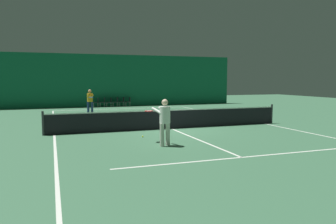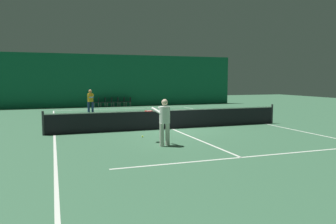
# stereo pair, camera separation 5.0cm
# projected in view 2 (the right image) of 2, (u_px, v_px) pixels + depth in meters

# --- Properties ---
(ground_plane) EXTENTS (60.00, 60.00, 0.00)m
(ground_plane) POSITION_uv_depth(u_px,v_px,m) (171.00, 129.00, 16.25)
(ground_plane) COLOR #386647
(backdrop_curtain) EXTENTS (23.00, 0.12, 4.69)m
(backdrop_curtain) POSITION_uv_depth(u_px,v_px,m) (116.00, 81.00, 29.86)
(backdrop_curtain) COLOR #146042
(backdrop_curtain) RESTS_ON ground
(court_line_baseline_far) EXTENTS (11.00, 0.10, 0.00)m
(court_line_baseline_far) POSITION_uv_depth(u_px,v_px,m) (123.00, 109.00, 27.42)
(court_line_baseline_far) COLOR silver
(court_line_baseline_far) RESTS_ON ground
(court_line_service_far) EXTENTS (8.25, 0.10, 0.00)m
(court_line_service_far) POSITION_uv_depth(u_px,v_px,m) (139.00, 115.00, 22.26)
(court_line_service_far) COLOR silver
(court_line_service_far) RESTS_ON ground
(court_line_service_near) EXTENTS (8.25, 0.10, 0.00)m
(court_line_service_near) POSITION_uv_depth(u_px,v_px,m) (241.00, 157.00, 10.24)
(court_line_service_near) COLOR silver
(court_line_service_near) RESTS_ON ground
(court_line_sideline_left) EXTENTS (0.10, 23.80, 0.00)m
(court_line_sideline_left) POSITION_uv_depth(u_px,v_px,m) (54.00, 135.00, 14.43)
(court_line_sideline_left) COLOR silver
(court_line_sideline_left) RESTS_ON ground
(court_line_sideline_right) EXTENTS (0.10, 23.80, 0.00)m
(court_line_sideline_right) POSITION_uv_depth(u_px,v_px,m) (265.00, 124.00, 18.07)
(court_line_sideline_right) COLOR silver
(court_line_sideline_right) RESTS_ON ground
(court_line_centre) EXTENTS (0.10, 12.80, 0.00)m
(court_line_centre) POSITION_uv_depth(u_px,v_px,m) (171.00, 129.00, 16.25)
(court_line_centre) COLOR silver
(court_line_centre) RESTS_ON ground
(tennis_net) EXTENTS (12.00, 0.10, 1.07)m
(tennis_net) POSITION_uv_depth(u_px,v_px,m) (171.00, 119.00, 16.20)
(tennis_net) COLOR black
(tennis_net) RESTS_ON ground
(player_near) EXTENTS (0.79, 1.42, 1.72)m
(player_near) POSITION_uv_depth(u_px,v_px,m) (164.00, 119.00, 11.97)
(player_near) COLOR beige
(player_near) RESTS_ON ground
(player_far) EXTENTS (0.44, 1.39, 1.73)m
(player_far) POSITION_uv_depth(u_px,v_px,m) (90.00, 100.00, 23.42)
(player_far) COLOR navy
(player_far) RESTS_ON ground
(courtside_chair_0) EXTENTS (0.44, 0.44, 0.84)m
(courtside_chair_0) POSITION_uv_depth(u_px,v_px,m) (97.00, 102.00, 28.92)
(courtside_chair_0) COLOR #99999E
(courtside_chair_0) RESTS_ON ground
(courtside_chair_1) EXTENTS (0.44, 0.44, 0.84)m
(courtside_chair_1) POSITION_uv_depth(u_px,v_px,m) (104.00, 102.00, 29.11)
(courtside_chair_1) COLOR #99999E
(courtside_chair_1) RESTS_ON ground
(courtside_chair_2) EXTENTS (0.44, 0.44, 0.84)m
(courtside_chair_2) POSITION_uv_depth(u_px,v_px,m) (110.00, 101.00, 29.30)
(courtside_chair_2) COLOR #99999E
(courtside_chair_2) RESTS_ON ground
(courtside_chair_3) EXTENTS (0.44, 0.44, 0.84)m
(courtside_chair_3) POSITION_uv_depth(u_px,v_px,m) (117.00, 101.00, 29.49)
(courtside_chair_3) COLOR #99999E
(courtside_chair_3) RESTS_ON ground
(courtside_chair_4) EXTENTS (0.44, 0.44, 0.84)m
(courtside_chair_4) POSITION_uv_depth(u_px,v_px,m) (123.00, 101.00, 29.68)
(courtside_chair_4) COLOR #99999E
(courtside_chair_4) RESTS_ON ground
(courtside_chair_5) EXTENTS (0.44, 0.44, 0.84)m
(courtside_chair_5) POSITION_uv_depth(u_px,v_px,m) (129.00, 101.00, 29.87)
(courtside_chair_5) COLOR #99999E
(courtside_chair_5) RESTS_ON ground
(tennis_ball) EXTENTS (0.07, 0.07, 0.07)m
(tennis_ball) POSITION_uv_depth(u_px,v_px,m) (143.00, 136.00, 13.83)
(tennis_ball) COLOR #D1DB33
(tennis_ball) RESTS_ON ground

